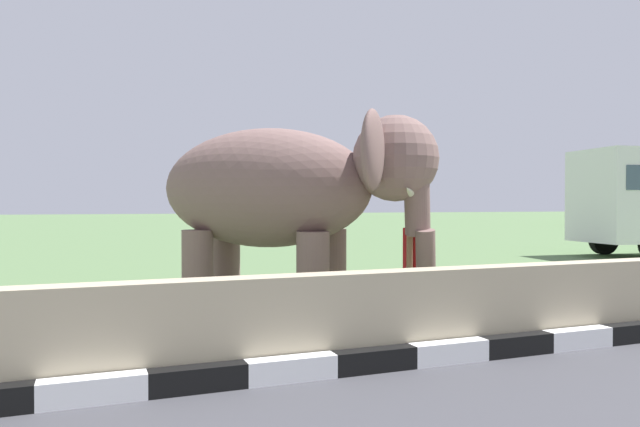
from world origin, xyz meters
name	(u,v)px	position (x,y,z in m)	size (l,w,h in m)	color
barrier_parapet	(203,331)	(2.00, 4.34, 0.50)	(28.00, 0.36, 1.00)	tan
elephant	(290,191)	(3.62, 6.56, 1.91)	(3.92, 3.69, 2.92)	#7A5C58
person_handler	(415,261)	(5.26, 5.88, 0.93)	(0.52, 0.49, 1.66)	navy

